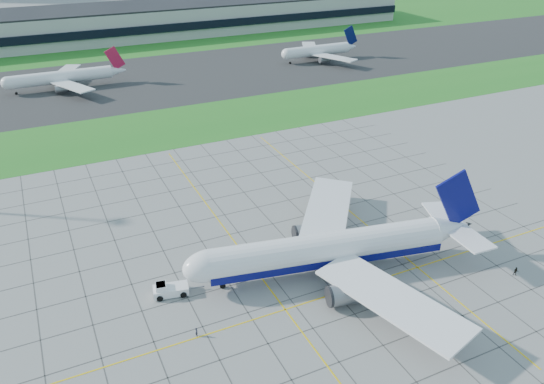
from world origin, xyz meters
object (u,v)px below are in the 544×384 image
at_px(pushback_tug, 169,290).
at_px(crew_far, 516,272).
at_px(distant_jet_2, 319,50).
at_px(crew_near, 197,332).
at_px(distant_jet_1, 63,77).
at_px(airliner, 329,249).

height_order(pushback_tug, crew_far, pushback_tug).
relative_size(pushback_tug, distant_jet_2, 0.21).
distance_m(pushback_tug, crew_near, 11.93).
distance_m(crew_far, distant_jet_1, 169.88).
xyz_separation_m(airliner, crew_far, (30.63, -15.99, -4.05)).
height_order(crew_near, crew_far, crew_far).
relative_size(airliner, distant_jet_1, 1.34).
bearing_deg(pushback_tug, airliner, -1.04).
bearing_deg(airliner, distant_jet_2, 71.68).
distance_m(pushback_tug, distant_jet_2, 169.45).
relative_size(pushback_tug, crew_far, 5.12).
relative_size(crew_near, distant_jet_2, 0.04).
bearing_deg(airliner, crew_far, -16.76).
distance_m(airliner, crew_far, 34.78).
xyz_separation_m(airliner, distant_jet_1, (-31.07, 142.25, -0.44)).
relative_size(airliner, distant_jet_2, 1.34).
bearing_deg(pushback_tug, crew_near, -73.80).
relative_size(crew_far, distant_jet_2, 0.04).
relative_size(airliner, crew_near, 35.35).
bearing_deg(crew_near, airliner, -68.97).
bearing_deg(distant_jet_1, airliner, -77.68).
distance_m(airliner, pushback_tug, 29.50).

